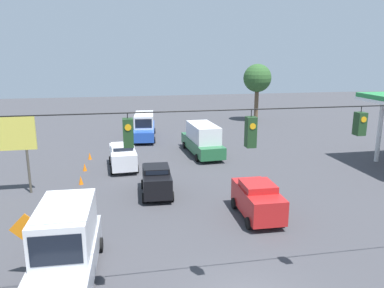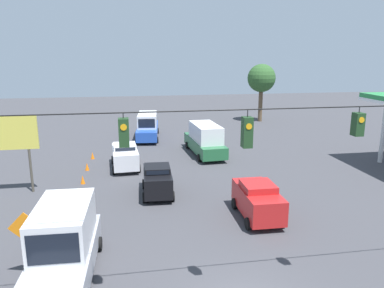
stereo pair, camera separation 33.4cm
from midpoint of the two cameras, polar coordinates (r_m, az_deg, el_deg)
overhead_signal_span at (r=12.88m, az=8.71°, el=-4.86°), size 21.17×0.38×7.76m
sedan_black_withflow_mid at (r=24.13m, az=-4.89°, el=-5.45°), size 2.07×3.88×1.93m
box_truck_silver_parked_shoulder at (r=16.37m, az=-18.32°, el=-14.03°), size 2.64×6.14×2.98m
sedan_white_withflow_far at (r=30.02m, az=-9.85°, el=-1.75°), size 2.30×4.52×1.94m
box_truck_blue_withflow_deep at (r=40.43m, az=-6.56°, el=2.76°), size 2.81×7.40×2.62m
sedan_red_crossing_near at (r=21.13m, az=10.41°, el=-8.35°), size 2.12×4.18×2.01m
box_truck_green_oncoming_deep at (r=33.53m, az=2.27°, el=0.71°), size 2.75×7.23×2.79m
traffic_cone_nearest at (r=18.73m, az=-18.39°, el=-14.35°), size 0.32×0.32×0.61m
traffic_cone_second at (r=21.56m, az=-17.51°, el=-10.46°), size 0.32×0.32×0.61m
traffic_cone_third at (r=24.35m, az=-16.28°, el=-7.55°), size 0.32×0.32×0.61m
traffic_cone_fourth at (r=27.27m, az=-15.99°, el=-5.23°), size 0.32×0.32×0.61m
traffic_cone_fifth at (r=30.25m, az=-15.40°, el=-3.33°), size 0.32×0.32×0.61m
traffic_cone_farthest at (r=33.36m, az=-14.65°, el=-1.70°), size 0.32×0.32×0.61m
roadside_billboard at (r=26.36m, az=-26.68°, el=0.88°), size 4.38×0.16×5.11m
work_zone_sign at (r=16.50m, az=-23.52°, el=-12.24°), size 1.27×0.06×2.84m
tree_horizon_left at (r=50.63m, az=10.73°, el=9.74°), size 3.67×3.67×7.57m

